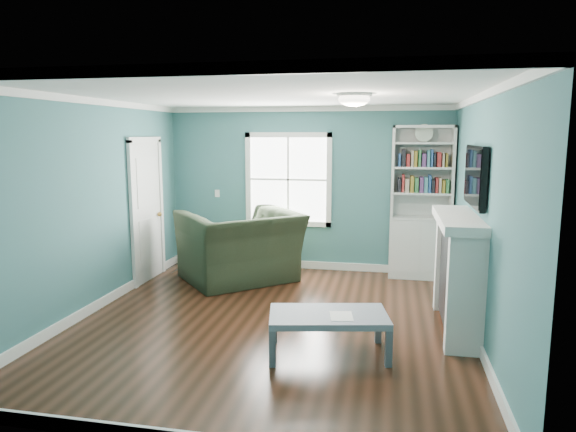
# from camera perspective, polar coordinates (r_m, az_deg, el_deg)

# --- Properties ---
(floor) EXTENTS (5.00, 5.00, 0.00)m
(floor) POSITION_cam_1_polar(r_m,az_deg,el_deg) (6.12, -1.82, -11.69)
(floor) COLOR black
(floor) RESTS_ON ground
(room_walls) EXTENTS (5.00, 5.00, 5.00)m
(room_walls) POSITION_cam_1_polar(r_m,az_deg,el_deg) (5.75, -1.89, 3.22)
(room_walls) COLOR #3A7270
(room_walls) RESTS_ON ground
(trim) EXTENTS (4.50, 5.00, 2.60)m
(trim) POSITION_cam_1_polar(r_m,az_deg,el_deg) (5.80, -1.88, -0.18)
(trim) COLOR white
(trim) RESTS_ON ground
(window) EXTENTS (1.40, 0.06, 1.50)m
(window) POSITION_cam_1_polar(r_m,az_deg,el_deg) (8.24, 0.02, 4.07)
(window) COLOR white
(window) RESTS_ON room_walls
(bookshelf) EXTENTS (0.90, 0.35, 2.31)m
(bookshelf) POSITION_cam_1_polar(r_m,az_deg,el_deg) (7.98, 14.49, -0.19)
(bookshelf) COLOR silver
(bookshelf) RESTS_ON ground
(fireplace) EXTENTS (0.44, 1.58, 1.30)m
(fireplace) POSITION_cam_1_polar(r_m,az_deg,el_deg) (6.02, 18.40, -6.15)
(fireplace) COLOR black
(fireplace) RESTS_ON ground
(tv) EXTENTS (0.06, 1.10, 0.65)m
(tv) POSITION_cam_1_polar(r_m,az_deg,el_deg) (5.85, 20.10, 4.19)
(tv) COLOR black
(tv) RESTS_ON fireplace
(door) EXTENTS (0.12, 0.98, 2.17)m
(door) POSITION_cam_1_polar(r_m,az_deg,el_deg) (7.89, -15.40, 0.76)
(door) COLOR silver
(door) RESTS_ON ground
(ceiling_fixture) EXTENTS (0.38, 0.38, 0.15)m
(ceiling_fixture) POSITION_cam_1_polar(r_m,az_deg,el_deg) (5.70, 7.37, 12.84)
(ceiling_fixture) COLOR white
(ceiling_fixture) RESTS_ON room_walls
(light_switch) EXTENTS (0.08, 0.01, 0.12)m
(light_switch) POSITION_cam_1_polar(r_m,az_deg,el_deg) (8.58, -7.86, 2.51)
(light_switch) COLOR white
(light_switch) RESTS_ON room_walls
(recliner) EXTENTS (1.88, 1.83, 1.39)m
(recliner) POSITION_cam_1_polar(r_m,az_deg,el_deg) (7.63, -5.34, -2.09)
(recliner) COLOR black
(recliner) RESTS_ON ground
(coffee_table) EXTENTS (1.26, 0.85, 0.42)m
(coffee_table) POSITION_cam_1_polar(r_m,az_deg,el_deg) (5.18, 4.51, -11.30)
(coffee_table) COLOR #484E56
(coffee_table) RESTS_ON ground
(paper_sheet) EXTENTS (0.26, 0.31, 0.00)m
(paper_sheet) POSITION_cam_1_polar(r_m,az_deg,el_deg) (5.10, 5.95, -11.00)
(paper_sheet) COLOR white
(paper_sheet) RESTS_ON coffee_table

